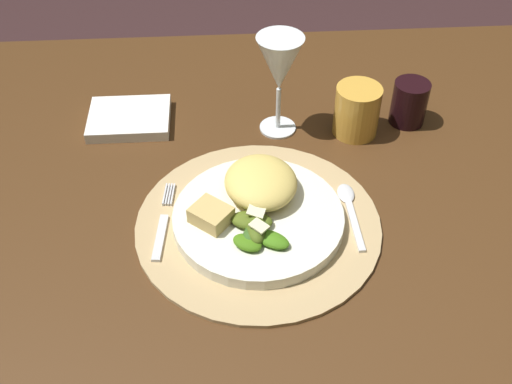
{
  "coord_description": "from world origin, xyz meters",
  "views": [
    {
      "loc": [
        -0.11,
        -0.68,
        1.38
      ],
      "look_at": [
        -0.07,
        -0.01,
        0.74
      ],
      "focal_mm": 43.5,
      "sensor_mm": 36.0,
      "label": 1
    }
  ],
  "objects_px": {
    "wine_glass": "(280,66)",
    "dark_tumbler": "(409,103)",
    "fork": "(163,224)",
    "spoon": "(349,205)",
    "dining_table": "(296,268)",
    "dinner_plate": "(258,218)",
    "amber_tumbler": "(357,111)",
    "napkin": "(129,118)"
  },
  "relations": [
    {
      "from": "fork",
      "to": "spoon",
      "type": "height_order",
      "value": "spoon"
    },
    {
      "from": "napkin",
      "to": "amber_tumbler",
      "type": "xyz_separation_m",
      "value": [
        0.39,
        -0.05,
        0.03
      ]
    },
    {
      "from": "napkin",
      "to": "wine_glass",
      "type": "xyz_separation_m",
      "value": [
        0.26,
        -0.03,
        0.11
      ]
    },
    {
      "from": "dining_table",
      "to": "amber_tumbler",
      "type": "distance_m",
      "value": 0.28
    },
    {
      "from": "dining_table",
      "to": "napkin",
      "type": "xyz_separation_m",
      "value": [
        -0.28,
        0.21,
        0.18
      ]
    },
    {
      "from": "dining_table",
      "to": "wine_glass",
      "type": "distance_m",
      "value": 0.34
    },
    {
      "from": "amber_tumbler",
      "to": "spoon",
      "type": "bearing_deg",
      "value": -102.79
    },
    {
      "from": "amber_tumbler",
      "to": "fork",
      "type": "bearing_deg",
      "value": -146.63
    },
    {
      "from": "fork",
      "to": "napkin",
      "type": "bearing_deg",
      "value": 105.01
    },
    {
      "from": "spoon",
      "to": "napkin",
      "type": "relative_size",
      "value": 1.0
    },
    {
      "from": "fork",
      "to": "amber_tumbler",
      "type": "bearing_deg",
      "value": 33.37
    },
    {
      "from": "dinner_plate",
      "to": "napkin",
      "type": "relative_size",
      "value": 1.77
    },
    {
      "from": "spoon",
      "to": "amber_tumbler",
      "type": "distance_m",
      "value": 0.19
    },
    {
      "from": "dark_tumbler",
      "to": "amber_tumbler",
      "type": "bearing_deg",
      "value": -166.09
    },
    {
      "from": "dinner_plate",
      "to": "fork",
      "type": "bearing_deg",
      "value": 178.56
    },
    {
      "from": "wine_glass",
      "to": "amber_tumbler",
      "type": "xyz_separation_m",
      "value": [
        0.13,
        -0.02,
        -0.08
      ]
    },
    {
      "from": "amber_tumbler",
      "to": "napkin",
      "type": "bearing_deg",
      "value": 172.67
    },
    {
      "from": "spoon",
      "to": "dark_tumbler",
      "type": "xyz_separation_m",
      "value": [
        0.14,
        0.21,
        0.03
      ]
    },
    {
      "from": "napkin",
      "to": "wine_glass",
      "type": "height_order",
      "value": "wine_glass"
    },
    {
      "from": "dining_table",
      "to": "amber_tumbler",
      "type": "bearing_deg",
      "value": 54.76
    },
    {
      "from": "wine_glass",
      "to": "dark_tumbler",
      "type": "xyz_separation_m",
      "value": [
        0.23,
        0.01,
        -0.09
      ]
    },
    {
      "from": "wine_glass",
      "to": "dark_tumbler",
      "type": "distance_m",
      "value": 0.24
    },
    {
      "from": "dining_table",
      "to": "dinner_plate",
      "type": "bearing_deg",
      "value": -140.91
    },
    {
      "from": "dining_table",
      "to": "spoon",
      "type": "xyz_separation_m",
      "value": [
        0.07,
        -0.03,
        0.18
      ]
    },
    {
      "from": "dining_table",
      "to": "spoon",
      "type": "height_order",
      "value": "spoon"
    },
    {
      "from": "fork",
      "to": "wine_glass",
      "type": "height_order",
      "value": "wine_glass"
    },
    {
      "from": "fork",
      "to": "dark_tumbler",
      "type": "distance_m",
      "value": 0.47
    },
    {
      "from": "wine_glass",
      "to": "dining_table",
      "type": "bearing_deg",
      "value": -83.3
    },
    {
      "from": "wine_glass",
      "to": "amber_tumbler",
      "type": "distance_m",
      "value": 0.15
    },
    {
      "from": "dining_table",
      "to": "dinner_plate",
      "type": "height_order",
      "value": "dinner_plate"
    },
    {
      "from": "fork",
      "to": "spoon",
      "type": "relative_size",
      "value": 1.12
    },
    {
      "from": "dining_table",
      "to": "napkin",
      "type": "relative_size",
      "value": 9.57
    },
    {
      "from": "fork",
      "to": "amber_tumbler",
      "type": "xyz_separation_m",
      "value": [
        0.32,
        0.21,
        0.04
      ]
    },
    {
      "from": "wine_glass",
      "to": "amber_tumbler",
      "type": "relative_size",
      "value": 2.01
    },
    {
      "from": "amber_tumbler",
      "to": "wine_glass",
      "type": "bearing_deg",
      "value": 172.82
    },
    {
      "from": "dining_table",
      "to": "spoon",
      "type": "bearing_deg",
      "value": -24.11
    },
    {
      "from": "fork",
      "to": "spoon",
      "type": "distance_m",
      "value": 0.27
    },
    {
      "from": "napkin",
      "to": "dining_table",
      "type": "bearing_deg",
      "value": -36.67
    },
    {
      "from": "dinner_plate",
      "to": "fork",
      "type": "distance_m",
      "value": 0.14
    },
    {
      "from": "dining_table",
      "to": "wine_glass",
      "type": "height_order",
      "value": "wine_glass"
    },
    {
      "from": "dining_table",
      "to": "amber_tumbler",
      "type": "height_order",
      "value": "amber_tumbler"
    },
    {
      "from": "napkin",
      "to": "fork",
      "type": "bearing_deg",
      "value": -74.99
    }
  ]
}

